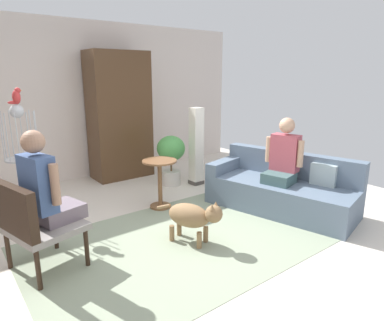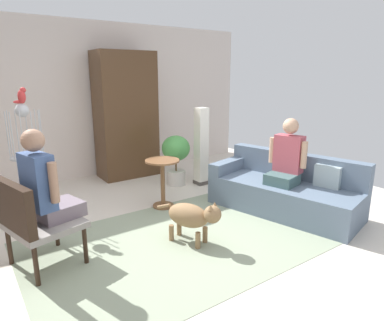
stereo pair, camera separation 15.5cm
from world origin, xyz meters
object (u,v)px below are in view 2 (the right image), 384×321
at_px(person_on_couch, 287,157).
at_px(column_lamp, 201,147).
at_px(armchair, 31,218).
at_px(dog, 192,216).
at_px(round_end_table, 163,178).
at_px(armoire_cabinet, 126,116).
at_px(parrot, 22,96).
at_px(bird_cage_stand, 28,162).
at_px(couch, 284,191).
at_px(person_on_armchair, 44,185).
at_px(potted_plant, 176,154).

distance_m(person_on_couch, column_lamp, 1.61).
height_order(armchair, dog, armchair).
bearing_deg(round_end_table, armoire_cabinet, 81.34).
height_order(parrot, armoire_cabinet, armoire_cabinet).
bearing_deg(armoire_cabinet, bird_cage_stand, -149.57).
distance_m(couch, column_lamp, 1.62).
bearing_deg(armchair, column_lamp, 22.77).
height_order(person_on_couch, dog, person_on_couch).
relative_size(couch, dog, 2.76).
bearing_deg(person_on_couch, parrot, 148.78).
xyz_separation_m(couch, armchair, (-3.08, 0.37, 0.25)).
bearing_deg(parrot, column_lamp, -2.55).
xyz_separation_m(person_on_armchair, potted_plant, (2.32, 1.37, -0.28)).
height_order(armchair, bird_cage_stand, bird_cage_stand).
bearing_deg(couch, armoire_cabinet, 110.69).
xyz_separation_m(person_on_armchair, bird_cage_stand, (0.08, 1.26, -0.06)).
xyz_separation_m(couch, dog, (-1.56, -0.05, 0.04)).
height_order(person_on_couch, armoire_cabinet, armoire_cabinet).
bearing_deg(couch, person_on_couch, -128.75).
xyz_separation_m(person_on_couch, dog, (-1.54, -0.02, -0.43)).
relative_size(person_on_armchair, round_end_table, 1.31).
height_order(bird_cage_stand, column_lamp, bird_cage_stand).
bearing_deg(armchair, bird_cage_stand, 80.06).
relative_size(person_on_armchair, dog, 1.18).
bearing_deg(armchair, dog, -15.70).
height_order(couch, armoire_cabinet, armoire_cabinet).
relative_size(round_end_table, dog, 0.90).
bearing_deg(armoire_cabinet, potted_plant, -65.83).
bearing_deg(potted_plant, couch, -71.25).
height_order(couch, dog, couch).
xyz_separation_m(couch, column_lamp, (-0.25, 1.56, 0.36)).
distance_m(person_on_couch, parrot, 3.38).
xyz_separation_m(potted_plant, armoire_cabinet, (-0.43, 0.96, 0.58)).
distance_m(person_on_couch, round_end_table, 1.69).
xyz_separation_m(bird_cage_stand, column_lamp, (2.60, -0.11, -0.11)).
height_order(column_lamp, armoire_cabinet, armoire_cabinet).
relative_size(couch, person_on_armchair, 2.34).
relative_size(couch, column_lamp, 1.62).
distance_m(round_end_table, column_lamp, 1.19).
height_order(armchair, column_lamp, column_lamp).
xyz_separation_m(person_on_couch, column_lamp, (-0.23, 1.59, -0.11)).
height_order(armchair, round_end_table, armchair).
bearing_deg(armoire_cabinet, column_lamp, -56.35).
relative_size(armchair, dog, 1.18).
distance_m(armchair, bird_cage_stand, 1.34).
xyz_separation_m(parrot, armoire_cabinet, (1.80, 1.07, -0.46)).
bearing_deg(bird_cage_stand, armchair, -99.94).
relative_size(armchair, person_on_armchair, 1.00).
bearing_deg(couch, armchair, 173.10).
xyz_separation_m(person_on_armchair, parrot, (0.10, 1.26, 0.76)).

